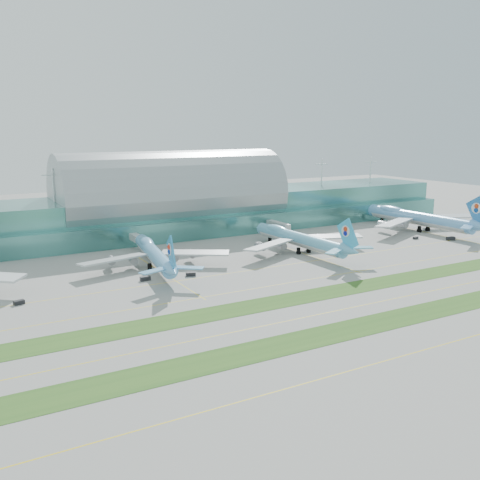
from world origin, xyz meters
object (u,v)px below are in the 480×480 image
airliner_b (154,253)px  airliner_c (298,238)px  terminal (172,206)px  airliner_d (417,217)px

airliner_b → airliner_c: (66.57, -4.91, 0.32)m
terminal → airliner_c: size_ratio=4.69×
airliner_c → terminal: bearing=111.6°
airliner_c → airliner_d: airliner_d is taller
airliner_b → airliner_d: 153.42m
airliner_c → airliner_b: bearing=173.6°
airliner_d → airliner_c: bearing=-174.6°
terminal → airliner_d: bearing=-27.1°
airliner_c → airliner_d: (86.74, 10.76, 0.94)m
terminal → airliner_b: bearing=-117.9°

